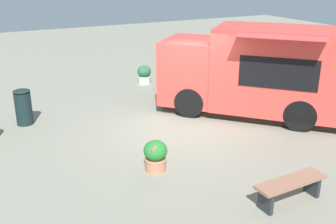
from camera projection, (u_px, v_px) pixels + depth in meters
The scene contains 6 objects.
ground_plane at pixel (180, 127), 10.94m from camera, with size 40.00×40.00×0.00m, color gray.
food_truck at pixel (256, 74), 11.52m from camera, with size 5.20×5.04×2.60m.
planter_flowering_far at pixel (155, 155), 8.56m from camera, with size 0.52×0.52×0.68m.
planter_flowering_side at pixel (144, 74), 14.91m from camera, with size 0.51×0.51×0.69m.
plaza_bench at pixel (291, 186), 7.36m from camera, with size 0.44×1.49×0.47m.
trash_bin at pixel (23, 107), 11.01m from camera, with size 0.46×0.46×1.02m.
Camera 1 is at (8.84, -4.92, 4.19)m, focal length 42.36 mm.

